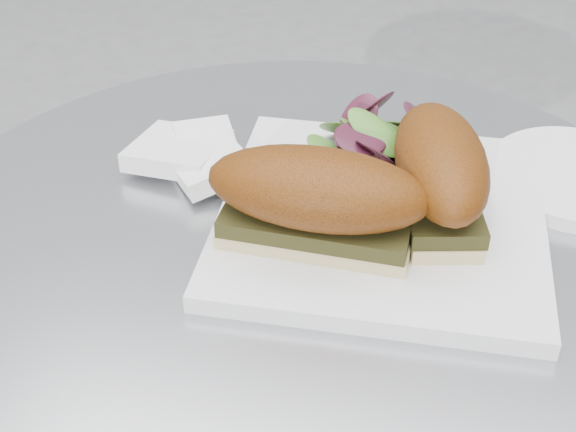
{
  "coord_description": "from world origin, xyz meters",
  "views": [
    {
      "loc": [
        0.13,
        -0.5,
        1.15
      ],
      "look_at": [
        -0.01,
        -0.01,
        0.77
      ],
      "focal_mm": 50.0,
      "sensor_mm": 36.0,
      "label": 1
    }
  ],
  "objects_px": {
    "sandwich_left": "(317,198)",
    "sandwich_right": "(440,170)",
    "plate": "(381,217)",
    "saucer": "(576,177)"
  },
  "relations": [
    {
      "from": "plate",
      "to": "sandwich_right",
      "type": "height_order",
      "value": "sandwich_right"
    },
    {
      "from": "plate",
      "to": "saucer",
      "type": "height_order",
      "value": "plate"
    },
    {
      "from": "sandwich_left",
      "to": "sandwich_right",
      "type": "xyz_separation_m",
      "value": [
        0.09,
        0.07,
        0.0
      ]
    },
    {
      "from": "plate",
      "to": "saucer",
      "type": "bearing_deg",
      "value": 34.95
    },
    {
      "from": "plate",
      "to": "sandwich_left",
      "type": "distance_m",
      "value": 0.09
    },
    {
      "from": "sandwich_right",
      "to": "plate",
      "type": "bearing_deg",
      "value": -93.76
    },
    {
      "from": "sandwich_right",
      "to": "saucer",
      "type": "xyz_separation_m",
      "value": [
        0.12,
        0.1,
        -0.05
      ]
    },
    {
      "from": "saucer",
      "to": "plate",
      "type": "bearing_deg",
      "value": -145.05
    },
    {
      "from": "sandwich_left",
      "to": "saucer",
      "type": "distance_m",
      "value": 0.27
    },
    {
      "from": "plate",
      "to": "sandwich_left",
      "type": "relative_size",
      "value": 1.52
    }
  ]
}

